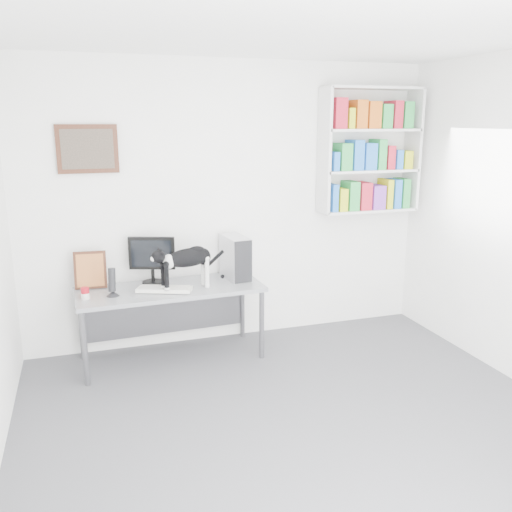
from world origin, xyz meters
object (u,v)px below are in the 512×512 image
object	(u,v)px
pc_tower	(235,257)
speaker	(112,282)
soup_can	(85,293)
leaning_print	(90,269)
keyboard	(165,289)
desk	(172,323)
monitor	(152,260)
bookshelf	(370,151)
cat	(187,268)

from	to	relation	value
pc_tower	speaker	size ratio (longest dim) A/B	1.58
speaker	soup_can	xyz separation A→B (m)	(-0.22, -0.01, -0.08)
speaker	leaning_print	bearing A→B (deg)	138.25
keyboard	speaker	distance (m)	0.45
speaker	leaning_print	distance (m)	0.34
desk	pc_tower	bearing A→B (deg)	8.57
monitor	speaker	bearing A→B (deg)	-125.60
bookshelf	leaning_print	xyz separation A→B (m)	(-2.75, -0.03, -0.99)
keyboard	pc_tower	distance (m)	0.76
soup_can	speaker	bearing A→B (deg)	3.20
pc_tower	speaker	xyz separation A→B (m)	(-1.15, -0.21, -0.07)
cat	soup_can	bearing A→B (deg)	165.51
bookshelf	soup_can	xyz separation A→B (m)	(-2.81, -0.33, -1.12)
monitor	keyboard	world-z (taller)	monitor
soup_can	bookshelf	bearing A→B (deg)	6.77
bookshelf	desk	world-z (taller)	bookshelf
speaker	soup_can	world-z (taller)	speaker
bookshelf	speaker	distance (m)	2.81
keyboard	cat	size ratio (longest dim) A/B	0.75
leaning_print	cat	size ratio (longest dim) A/B	0.55
keyboard	cat	xyz separation A→B (m)	(0.20, -0.01, 0.18)
desk	leaning_print	xyz separation A→B (m)	(-0.67, 0.21, 0.52)
pc_tower	keyboard	bearing A→B (deg)	-168.80
keyboard	soup_can	bearing A→B (deg)	-158.21
keyboard	soup_can	distance (m)	0.67
bookshelf	cat	bearing A→B (deg)	-170.30
monitor	pc_tower	world-z (taller)	monitor
keyboard	pc_tower	world-z (taller)	pc_tower
desk	leaning_print	world-z (taller)	leaning_print
desk	soup_can	size ratio (longest dim) A/B	16.37
bookshelf	desk	bearing A→B (deg)	-173.63
keyboard	cat	bearing A→B (deg)	17.62
monitor	cat	size ratio (longest dim) A/B	0.71
bookshelf	monitor	world-z (taller)	bookshelf
pc_tower	desk	bearing A→B (deg)	-174.64
keyboard	soup_can	world-z (taller)	soup_can
desk	monitor	world-z (taller)	monitor
keyboard	leaning_print	world-z (taller)	leaning_print
leaning_print	monitor	bearing A→B (deg)	3.21
bookshelf	monitor	size ratio (longest dim) A/B	2.78
desk	pc_tower	size ratio (longest dim) A/B	4.07
keyboard	pc_tower	bearing A→B (deg)	37.47
desk	cat	xyz separation A→B (m)	(0.14, -0.10, 0.54)
keyboard	cat	world-z (taller)	cat
monitor	leaning_print	distance (m)	0.55
speaker	cat	world-z (taller)	cat
pc_tower	leaning_print	size ratio (longest dim) A/B	1.17
desk	leaning_print	size ratio (longest dim) A/B	4.75
pc_tower	soup_can	xyz separation A→B (m)	(-1.37, -0.23, -0.15)
pc_tower	soup_can	size ratio (longest dim) A/B	4.02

